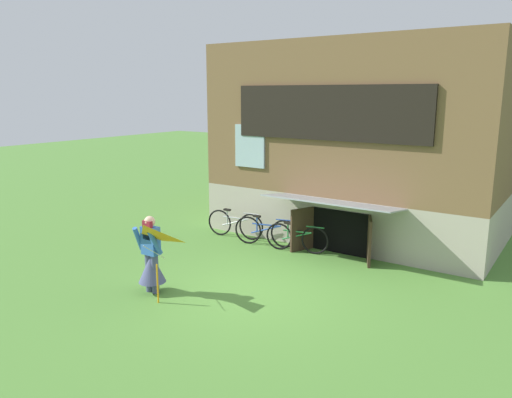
{
  "coord_description": "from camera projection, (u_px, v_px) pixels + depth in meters",
  "views": [
    {
      "loc": [
        5.14,
        -7.48,
        3.76
      ],
      "look_at": [
        -0.46,
        0.71,
        1.63
      ],
      "focal_mm": 34.62,
      "sensor_mm": 36.0,
      "label": 1
    }
  ],
  "objects": [
    {
      "name": "bicycle_blue",
      "position": [
        266.0,
        231.0,
        12.35
      ],
      "size": [
        1.65,
        0.42,
        0.77
      ],
      "rotation": [
        0.0,
        0.0,
        0.22
      ],
      "color": "black",
      "rests_on": "ground_plane"
    },
    {
      "name": "bicycle_green",
      "position": [
        297.0,
        238.0,
        11.87
      ],
      "size": [
        1.55,
        0.35,
        0.72
      ],
      "rotation": [
        0.0,
        0.0,
        0.2
      ],
      "color": "black",
      "rests_on": "ground_plane"
    },
    {
      "name": "kite",
      "position": [
        144.0,
        244.0,
        8.67
      ],
      "size": [
        0.79,
        0.84,
        1.4
      ],
      "color": "orange",
      "rests_on": "ground_plane"
    },
    {
      "name": "bicycle_silver",
      "position": [
        235.0,
        224.0,
        13.06
      ],
      "size": [
        1.65,
        0.25,
        0.76
      ],
      "rotation": [
        0.0,
        0.0,
        0.13
      ],
      "color": "black",
      "rests_on": "ground_plane"
    },
    {
      "name": "person",
      "position": [
        151.0,
        261.0,
        9.39
      ],
      "size": [
        0.6,
        0.52,
        1.51
      ],
      "rotation": [
        0.0,
        0.0,
        -0.1
      ],
      "color": "#474C75",
      "rests_on": "ground_plane"
    },
    {
      "name": "ground_plane",
      "position": [
        255.0,
        289.0,
        9.66
      ],
      "size": [
        60.0,
        60.0,
        0.0
      ],
      "primitive_type": "plane",
      "color": "#4C7F33"
    },
    {
      "name": "log_house",
      "position": [
        371.0,
        139.0,
        13.78
      ],
      "size": [
        7.24,
        6.64,
        5.02
      ],
      "color": "#ADA393",
      "rests_on": "ground_plane"
    }
  ]
}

